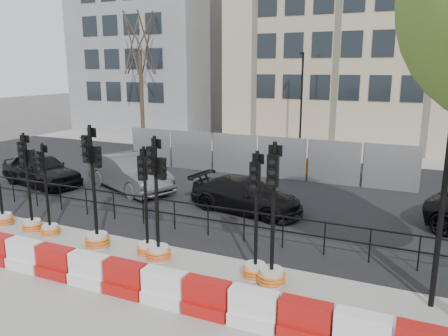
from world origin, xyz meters
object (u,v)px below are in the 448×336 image
at_px(car_a, 41,170).
at_px(car_c, 246,195).
at_px(lamp_post_near, 447,164).
at_px(traffic_signal_d, 96,220).
at_px(traffic_signal_a, 1,206).
at_px(traffic_signal_h, 272,258).

bearing_deg(car_a, car_c, -75.83).
relative_size(lamp_post_near, traffic_signal_d, 1.66).
xyz_separation_m(lamp_post_near, car_a, (-15.69, 4.06, -2.50)).
bearing_deg(traffic_signal_a, traffic_signal_d, 3.31).
bearing_deg(car_a, lamp_post_near, -92.43).
relative_size(lamp_post_near, car_c, 1.34).
height_order(traffic_signal_a, car_c, traffic_signal_a).
distance_m(traffic_signal_a, traffic_signal_h, 9.42).
distance_m(lamp_post_near, car_a, 16.40).
relative_size(traffic_signal_a, traffic_signal_h, 0.96).
distance_m(traffic_signal_d, car_a, 8.22).
bearing_deg(car_c, car_a, 101.24).
height_order(lamp_post_near, traffic_signal_a, lamp_post_near).
relative_size(traffic_signal_a, car_a, 0.75).
bearing_deg(car_c, traffic_signal_a, 133.54).
relative_size(lamp_post_near, traffic_signal_h, 1.71).
distance_m(traffic_signal_a, traffic_signal_d, 4.11).
bearing_deg(traffic_signal_d, traffic_signal_a, -174.17).
xyz_separation_m(traffic_signal_h, car_c, (-2.58, 4.93, -0.11)).
xyz_separation_m(traffic_signal_a, car_a, (-2.77, 4.33, 0.02)).
bearing_deg(car_a, traffic_signal_h, -98.51).
distance_m(traffic_signal_d, traffic_signal_h, 5.32).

